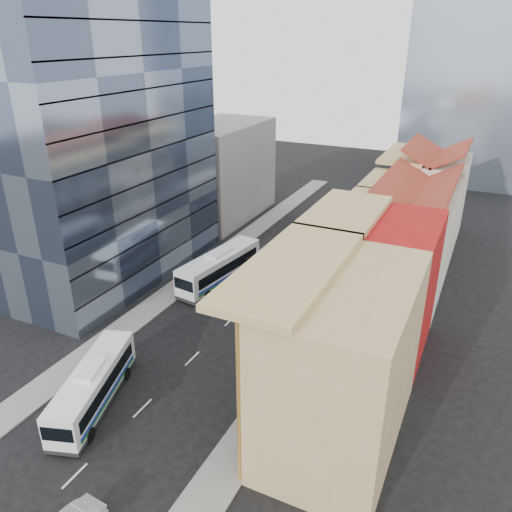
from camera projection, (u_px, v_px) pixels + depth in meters
The scene contains 14 objects.
ground at pixel (134, 417), 36.90m from camera, with size 200.00×200.00×0.00m, color black.
sidewalk_right at pixel (335, 306), 51.61m from camera, with size 3.00×90.00×0.15m, color slate.
sidewalk_left at pixel (195, 275), 58.32m from camera, with size 3.00×90.00×0.15m, color slate.
shophouse_tan at pixel (343, 362), 33.02m from camera, with size 8.00×14.00×12.00m, color tan.
shophouse_red at pixel (383, 287), 42.90m from camera, with size 8.00×10.00×12.00m, color #A71412.
shophouse_cream_near at pixel (403, 256), 51.12m from camera, with size 8.00×9.00×10.00m, color beige.
shophouse_cream_mid at pixel (417, 228), 58.53m from camera, with size 8.00×9.00×10.00m, color beige.
shophouse_cream_far at pixel (431, 200), 66.96m from camera, with size 8.00×12.00×11.00m, color beige.
office_tower at pixel (105, 145), 53.11m from camera, with size 12.00×26.00×30.00m, color #3B465D.
office_block_far at pixel (221, 171), 74.91m from camera, with size 10.00×18.00×14.00m, color gray.
bus_left_near at pixel (93, 385), 37.45m from camera, with size 2.56×10.91×3.50m, color white, non-canonical shape.
bus_left_far at pixel (220, 267), 55.96m from camera, with size 2.86×12.21×3.92m, color white, non-canonical shape.
bus_right at pixel (293, 292), 50.72m from camera, with size 2.71×11.56×3.71m, color silver, non-canonical shape.
sedan_left at pixel (84, 382), 39.52m from camera, with size 1.54×3.82×1.30m, color white.
Camera 1 is at (20.62, -22.06, 25.94)m, focal length 35.00 mm.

